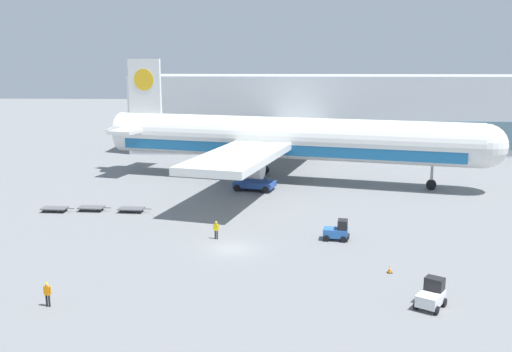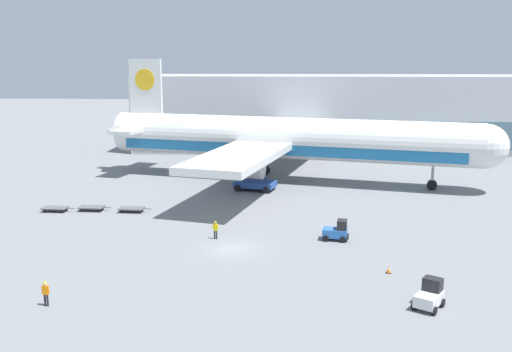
% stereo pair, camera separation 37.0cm
% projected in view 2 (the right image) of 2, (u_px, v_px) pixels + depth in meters
% --- Properties ---
extents(ground_plane, '(400.00, 400.00, 0.00)m').
position_uv_depth(ground_plane, '(231.00, 249.00, 51.68)').
color(ground_plane, slate).
extents(terminal_building, '(90.00, 18.20, 14.00)m').
position_uv_depth(terminal_building, '(375.00, 113.00, 108.39)').
color(terminal_building, '#B2B7BC').
rests_on(terminal_building, ground_plane).
extents(airplane_main, '(57.02, 48.50, 17.00)m').
position_uv_depth(airplane_main, '(282.00, 140.00, 80.14)').
color(airplane_main, white).
rests_on(airplane_main, ground_plane).
extents(scissor_lift_loader, '(5.78, 4.43, 4.72)m').
position_uv_depth(scissor_lift_loader, '(255.00, 176.00, 74.80)').
color(scissor_lift_loader, '#284C99').
rests_on(scissor_lift_loader, ground_plane).
extents(baggage_tug_foreground, '(2.58, 2.81, 2.00)m').
position_uv_depth(baggage_tug_foreground, '(430.00, 295.00, 39.29)').
color(baggage_tug_foreground, silver).
rests_on(baggage_tug_foreground, ground_plane).
extents(baggage_tug_mid, '(2.64, 1.97, 2.00)m').
position_uv_depth(baggage_tug_mid, '(337.00, 231.00, 54.06)').
color(baggage_tug_mid, '#2D66B7').
rests_on(baggage_tug_mid, ground_plane).
extents(baggage_dolly_lead, '(3.73, 1.62, 0.48)m').
position_uv_depth(baggage_dolly_lead, '(55.00, 208.00, 64.39)').
color(baggage_dolly_lead, '#56565B').
rests_on(baggage_dolly_lead, ground_plane).
extents(baggage_dolly_second, '(3.73, 1.62, 0.48)m').
position_uv_depth(baggage_dolly_second, '(92.00, 207.00, 64.71)').
color(baggage_dolly_second, '#56565B').
rests_on(baggage_dolly_second, ground_plane).
extents(baggage_dolly_third, '(3.73, 1.62, 0.48)m').
position_uv_depth(baggage_dolly_third, '(132.00, 209.00, 64.17)').
color(baggage_dolly_third, '#56565B').
rests_on(baggage_dolly_third, ground_plane).
extents(ground_crew_near, '(0.56, 0.27, 1.79)m').
position_uv_depth(ground_crew_near, '(46.00, 292.00, 39.48)').
color(ground_crew_near, black).
rests_on(ground_crew_near, ground_plane).
extents(ground_crew_far, '(0.55, 0.31, 1.77)m').
position_uv_depth(ground_crew_far, '(216.00, 228.00, 54.37)').
color(ground_crew_far, black).
rests_on(ground_crew_far, ground_plane).
extents(traffic_cone_near, '(0.40, 0.40, 0.60)m').
position_uv_depth(traffic_cone_near, '(389.00, 270.00, 45.76)').
color(traffic_cone_near, black).
rests_on(traffic_cone_near, ground_plane).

